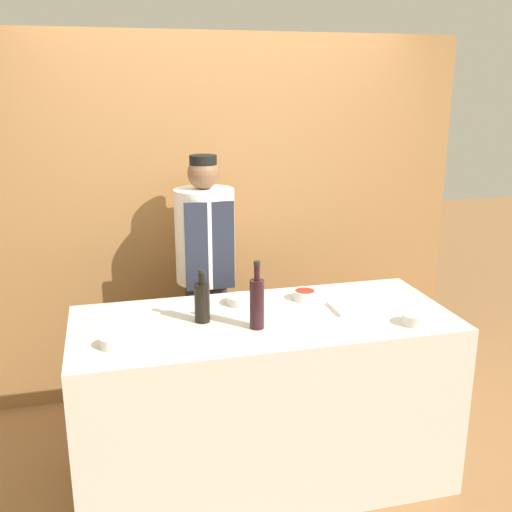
# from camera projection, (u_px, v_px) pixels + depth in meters

# --- Properties ---
(ground_plane) EXTENTS (14.00, 14.00, 0.00)m
(ground_plane) POSITION_uv_depth(u_px,v_px,m) (263.00, 475.00, 3.31)
(ground_plane) COLOR olive
(cabinet_wall) EXTENTS (3.30, 0.18, 2.40)m
(cabinet_wall) POSITION_uv_depth(u_px,v_px,m) (219.00, 218.00, 4.08)
(cabinet_wall) COLOR olive
(cabinet_wall) RESTS_ON ground_plane
(counter) EXTENTS (1.94, 0.83, 0.94)m
(counter) POSITION_uv_depth(u_px,v_px,m) (264.00, 399.00, 3.18)
(counter) COLOR beige
(counter) RESTS_ON ground_plane
(sauce_bowl_red) EXTENTS (0.13, 0.13, 0.05)m
(sauce_bowl_red) POSITION_uv_depth(u_px,v_px,m) (305.00, 294.00, 3.30)
(sauce_bowl_red) COLOR silver
(sauce_bowl_red) RESTS_ON counter
(sauce_bowl_green) EXTENTS (0.15, 0.15, 0.05)m
(sauce_bowl_green) POSITION_uv_depth(u_px,v_px,m) (241.00, 299.00, 3.23)
(sauce_bowl_green) COLOR silver
(sauce_bowl_green) RESTS_ON counter
(sauce_bowl_brown) EXTENTS (0.13, 0.13, 0.05)m
(sauce_bowl_brown) POSITION_uv_depth(u_px,v_px,m) (415.00, 318.00, 2.96)
(sauce_bowl_brown) COLOR silver
(sauce_bowl_brown) RESTS_ON counter
(sauce_bowl_purple) EXTENTS (0.13, 0.13, 0.05)m
(sauce_bowl_purple) POSITION_uv_depth(u_px,v_px,m) (114.00, 341.00, 2.71)
(sauce_bowl_purple) COLOR silver
(sauce_bowl_purple) RESTS_ON counter
(cutting_board) EXTENTS (0.35, 0.20, 0.02)m
(cutting_board) POSITION_uv_depth(u_px,v_px,m) (364.00, 306.00, 3.18)
(cutting_board) COLOR white
(cutting_board) RESTS_ON counter
(bottle_wine) EXTENTS (0.07, 0.07, 0.34)m
(bottle_wine) POSITION_uv_depth(u_px,v_px,m) (257.00, 302.00, 2.88)
(bottle_wine) COLOR black
(bottle_wine) RESTS_ON counter
(bottle_soy) EXTENTS (0.08, 0.08, 0.27)m
(bottle_soy) POSITION_uv_depth(u_px,v_px,m) (202.00, 301.00, 2.97)
(bottle_soy) COLOR black
(bottle_soy) RESTS_ON counter
(chef_center) EXTENTS (0.37, 0.37, 1.68)m
(chef_center) POSITION_uv_depth(u_px,v_px,m) (206.00, 279.00, 3.74)
(chef_center) COLOR #28282D
(chef_center) RESTS_ON ground_plane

